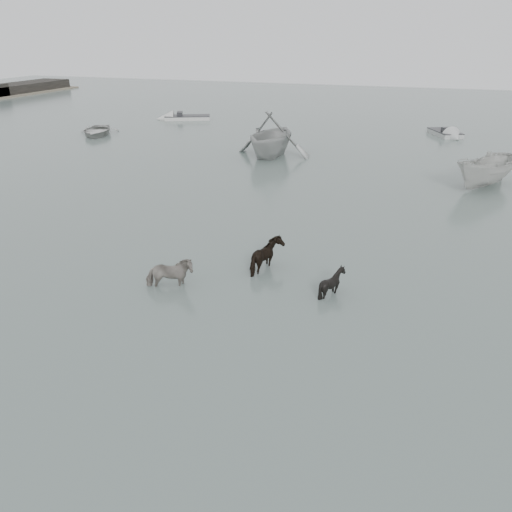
# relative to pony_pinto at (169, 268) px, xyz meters

# --- Properties ---
(ground) EXTENTS (140.00, 140.00, 0.00)m
(ground) POSITION_rel_pony_pinto_xyz_m (3.42, 0.48, -0.67)
(ground) COLOR #55655C
(ground) RESTS_ON ground
(pony_pinto) EXTENTS (1.75, 1.34, 1.34)m
(pony_pinto) POSITION_rel_pony_pinto_xyz_m (0.00, 0.00, 0.00)
(pony_pinto) COLOR black
(pony_pinto) RESTS_ON ground
(pony_dark) EXTENTS (1.42, 1.57, 1.36)m
(pony_dark) POSITION_rel_pony_pinto_xyz_m (2.69, 2.28, 0.01)
(pony_dark) COLOR black
(pony_dark) RESTS_ON ground
(pony_black) EXTENTS (1.24, 1.17, 1.10)m
(pony_black) POSITION_rel_pony_pinto_xyz_m (5.19, 1.26, -0.12)
(pony_black) COLOR black
(pony_black) RESTS_ON ground
(rowboat_lead) EXTENTS (4.67, 5.31, 0.91)m
(rowboat_lead) POSITION_rel_pony_pinto_xyz_m (-18.30, 22.03, -0.22)
(rowboat_lead) COLOR #A8A9A4
(rowboat_lead) RESTS_ON ground
(rowboat_trail) EXTENTS (5.55, 6.31, 3.15)m
(rowboat_trail) POSITION_rel_pony_pinto_xyz_m (-2.46, 19.38, 0.90)
(rowboat_trail) COLOR #A7A9A7
(rowboat_trail) RESTS_ON ground
(boat_small) EXTENTS (4.15, 5.06, 1.87)m
(boat_small) POSITION_rel_pony_pinto_xyz_m (10.74, 16.01, 0.26)
(boat_small) COLOR #B4B5B0
(boat_small) RESTS_ON ground
(skiff_outer) EXTENTS (6.11, 3.88, 0.75)m
(skiff_outer) POSITION_rel_pony_pinto_xyz_m (-14.70, 31.58, -0.30)
(skiff_outer) COLOR beige
(skiff_outer) RESTS_ON ground
(skiff_mid) EXTENTS (3.42, 4.87, 0.75)m
(skiff_mid) POSITION_rel_pony_pinto_xyz_m (8.83, 31.08, -0.30)
(skiff_mid) COLOR #A8ABA8
(skiff_mid) RESTS_ON ground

